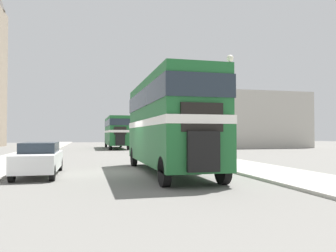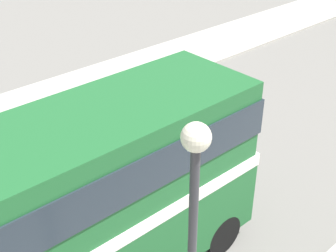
{
  "view_description": "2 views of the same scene",
  "coord_description": "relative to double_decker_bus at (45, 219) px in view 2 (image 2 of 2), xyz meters",
  "views": [
    {
      "loc": [
        -1.71,
        -16.32,
        1.86
      ],
      "look_at": [
        2.04,
        -1.13,
        2.24
      ],
      "focal_mm": 35.0,
      "sensor_mm": 36.0,
      "label": 1
    },
    {
      "loc": [
        8.58,
        -3.88,
        8.57
      ],
      "look_at": [
        0.0,
        3.79,
        1.78
      ],
      "focal_mm": 50.0,
      "sensor_mm": 36.0,
      "label": 2
    }
  ],
  "objects": [
    {
      "name": "double_decker_bus",
      "position": [
        0.0,
        0.0,
        0.0
      ],
      "size": [
        2.52,
        9.87,
        4.37
      ],
      "color": "#1E602D",
      "rests_on": "ground_plane"
    },
    {
      "name": "ground_plane",
      "position": [
        -2.04,
        1.15,
        -2.6
      ],
      "size": [
        120.0,
        120.0,
        0.0
      ],
      "primitive_type": "plane",
      "color": "slate"
    }
  ]
}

